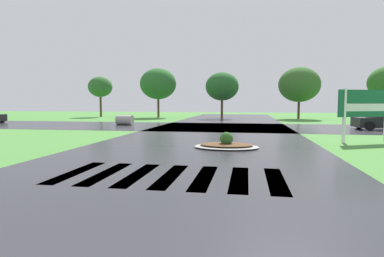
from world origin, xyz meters
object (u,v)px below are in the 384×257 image
(median_island, at_px, (226,145))
(car_silver_hatch, at_px, (384,121))
(estate_billboard, at_px, (366,106))
(drainage_pipe_stack, at_px, (125,120))

(median_island, height_order, car_silver_hatch, car_silver_hatch)
(estate_billboard, xyz_separation_m, drainage_pipe_stack, (-16.04, 9.09, -1.34))
(estate_billboard, distance_m, drainage_pipe_stack, 18.49)
(estate_billboard, xyz_separation_m, car_silver_hatch, (3.97, 7.90, -1.14))
(car_silver_hatch, bearing_deg, drainage_pipe_stack, 174.44)
(estate_billboard, bearing_deg, median_island, 0.91)
(drainage_pipe_stack, bearing_deg, estate_billboard, -29.53)
(estate_billboard, distance_m, car_silver_hatch, 8.92)
(median_island, bearing_deg, estate_billboard, 25.91)
(median_island, xyz_separation_m, car_silver_hatch, (10.51, 11.08, 0.49))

